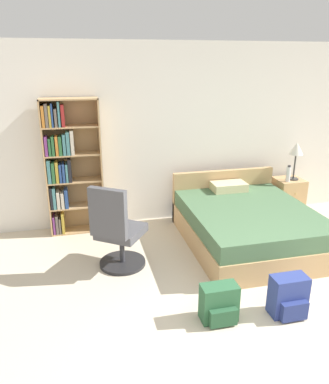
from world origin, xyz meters
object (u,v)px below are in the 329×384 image
bookshelf (67,166)px  table_lamp (296,151)px  backpack_green (219,304)px  backpack_blue (289,297)px  office_chair (117,233)px  nightstand (288,196)px  bed (247,224)px  water_bottle (288,174)px

bookshelf → table_lamp: 3.41m
backpack_green → backpack_blue: bearing=-6.3°
office_chair → nightstand: 3.03m
bed → office_chair: bearing=-170.8°
office_chair → water_bottle: office_chair is taller
nightstand → water_bottle: 0.43m
backpack_blue → nightstand: bearing=59.8°
bed → table_lamp: table_lamp is taller
office_chair → water_bottle: (2.73, 0.97, 0.24)m
bookshelf → bed: (2.29, -0.91, -0.71)m
office_chair → nightstand: (2.83, 1.07, -0.17)m
water_bottle → backpack_blue: bearing=-119.5°
backpack_blue → backpack_green: backpack_blue is taller
office_chair → backpack_green: office_chair is taller
nightstand → water_bottle: (-0.10, -0.10, 0.41)m
bed → backpack_green: bearing=-123.2°
water_bottle → bookshelf: bearing=176.1°
nightstand → table_lamp: 0.75m
office_chair → backpack_blue: bearing=-39.5°
bed → backpack_blue: 1.54m
bed → office_chair: size_ratio=1.83×
office_chair → backpack_blue: size_ratio=2.60×
office_chair → backpack_green: bearing=-54.8°
office_chair → backpack_blue: 1.95m
nightstand → backpack_blue: bearing=-120.2°
office_chair → water_bottle: 2.91m
nightstand → backpack_green: size_ratio=1.59×
bookshelf → table_lamp: (3.41, -0.15, 0.06)m
bookshelf → water_bottle: bearing=-3.9°
table_lamp → backpack_green: 3.13m
bookshelf → bed: bookshelf is taller
nightstand → bed: bearing=-143.8°
bed → nightstand: 1.33m
bookshelf → water_bottle: bookshelf is taller
bookshelf → water_bottle: (3.27, -0.22, -0.28)m
backpack_green → table_lamp: bearing=46.9°
table_lamp → bookshelf: bearing=177.6°
bookshelf → water_bottle: 3.29m
office_chair → table_lamp: size_ratio=1.80×
bookshelf → backpack_blue: bookshelf is taller
bed → backpack_blue: bearing=-99.9°
bed → backpack_blue: bed is taller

